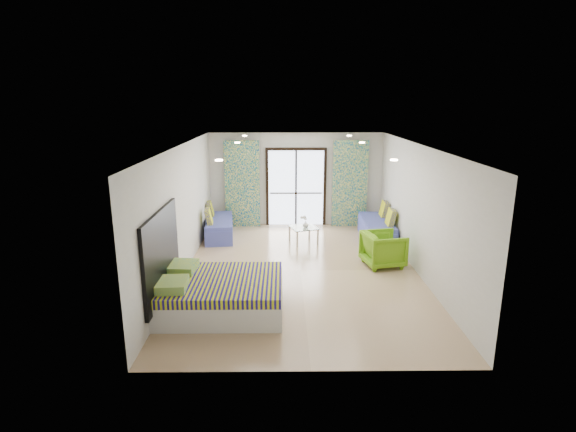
{
  "coord_description": "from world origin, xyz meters",
  "views": [
    {
      "loc": [
        -0.38,
        -9.16,
        3.61
      ],
      "look_at": [
        -0.27,
        0.29,
        1.15
      ],
      "focal_mm": 28.0,
      "sensor_mm": 36.0,
      "label": 1
    }
  ],
  "objects_px": {
    "daybed_left": "(219,227)",
    "armchair": "(383,248)",
    "coffee_table": "(304,229)",
    "bed": "(221,294)",
    "daybed_right": "(377,229)"
  },
  "relations": [
    {
      "from": "daybed_right",
      "to": "armchair",
      "type": "distance_m",
      "value": 1.98
    },
    {
      "from": "daybed_left",
      "to": "coffee_table",
      "type": "xyz_separation_m",
      "value": [
        2.26,
        -0.56,
        0.1
      ]
    },
    {
      "from": "daybed_right",
      "to": "armchair",
      "type": "relative_size",
      "value": 2.26
    },
    {
      "from": "armchair",
      "to": "daybed_left",
      "type": "bearing_deg",
      "value": 48.67
    },
    {
      "from": "daybed_right",
      "to": "coffee_table",
      "type": "distance_m",
      "value": 1.99
    },
    {
      "from": "bed",
      "to": "coffee_table",
      "type": "height_order",
      "value": "coffee_table"
    },
    {
      "from": "bed",
      "to": "daybed_right",
      "type": "height_order",
      "value": "daybed_right"
    },
    {
      "from": "daybed_left",
      "to": "armchair",
      "type": "xyz_separation_m",
      "value": [
        3.96,
        -2.23,
        0.15
      ]
    },
    {
      "from": "daybed_right",
      "to": "bed",
      "type": "bearing_deg",
      "value": -129.65
    },
    {
      "from": "coffee_table",
      "to": "daybed_left",
      "type": "bearing_deg",
      "value": 166.05
    },
    {
      "from": "bed",
      "to": "daybed_left",
      "type": "height_order",
      "value": "daybed_left"
    },
    {
      "from": "daybed_left",
      "to": "armchair",
      "type": "bearing_deg",
      "value": -35.74
    },
    {
      "from": "coffee_table",
      "to": "armchair",
      "type": "bearing_deg",
      "value": -44.37
    },
    {
      "from": "daybed_right",
      "to": "armchair",
      "type": "height_order",
      "value": "daybed_right"
    },
    {
      "from": "bed",
      "to": "daybed_right",
      "type": "xyz_separation_m",
      "value": [
        3.6,
        4.11,
        -0.01
      ]
    }
  ]
}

